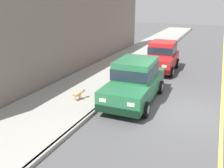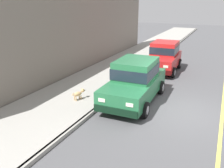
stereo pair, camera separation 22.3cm
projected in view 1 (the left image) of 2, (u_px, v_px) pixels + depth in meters
name	position (u px, v px, depth m)	size (l,w,h in m)	color
ground_plane	(180.00, 111.00, 10.09)	(80.00, 80.00, 0.00)	#4C4C4F
curb	(110.00, 98.00, 11.29)	(0.16, 64.00, 0.14)	gray
sidewalk	(77.00, 92.00, 11.98)	(3.60, 64.00, 0.14)	#99968E
lane_centre_line	(222.00, 118.00, 9.47)	(0.12, 57.60, 0.01)	#E0D64C
car_green_sedan	(135.00, 80.00, 10.87)	(2.12, 4.65, 1.92)	#23663D
car_red_hatchback	(162.00, 56.00, 15.64)	(2.04, 3.85, 1.88)	red
dog_tan	(79.00, 94.00, 10.81)	(0.35, 0.73, 0.49)	tan
building_facade	(81.00, 33.00, 15.52)	(0.50, 20.00, 4.82)	slate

